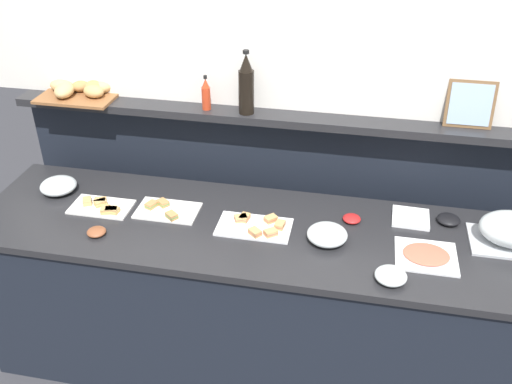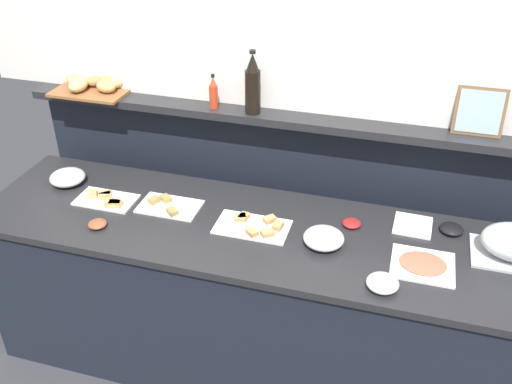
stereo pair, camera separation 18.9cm
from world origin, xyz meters
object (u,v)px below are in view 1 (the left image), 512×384
Objects in this scene: framed_picture at (470,104)px; napkin_stack at (411,218)px; cold_cuts_platter at (426,255)px; glass_bowl_large at (391,276)px; sandwich_platter_rear at (102,206)px; condiment_bowl_red at (96,232)px; wine_bottle_dark at (246,86)px; glass_bowl_extra at (58,186)px; hot_sauce_bottle at (206,95)px; serving_cloche at (512,231)px; condiment_bowl_teal at (352,219)px; bread_basket at (82,90)px; sandwich_platter_side at (166,210)px; glass_bowl_medium at (327,235)px; sandwich_platter_front at (256,226)px; condiment_bowl_dark at (449,219)px.

napkin_stack is at bearing -126.63° from framed_picture.
cold_cuts_platter is 0.24m from glass_bowl_large.
cold_cuts_platter is at bearing -3.04° from sandwich_platter_rear.
condiment_bowl_red is 0.98m from wine_bottle_dark.
glass_bowl_extra is (-1.80, 0.18, 0.02)m from cold_cuts_platter.
serving_cloche is at bearing -13.42° from hot_sauce_bottle.
napkin_stack is (0.27, 0.07, -0.01)m from condiment_bowl_teal.
condiment_bowl_red is 0.39× the size of framed_picture.
serving_cloche is 0.85× the size of bread_basket.
sandwich_platter_side is at bearing 174.42° from cold_cuts_platter.
glass_bowl_large reaches higher than sandwich_platter_side.
wine_bottle_dark is (-0.84, 0.23, 0.51)m from napkin_stack.
condiment_bowl_red is at bearing -71.81° from sandwich_platter_rear.
glass_bowl_medium is 1.06× the size of napkin_stack.
glass_bowl_extra is 0.58× the size of wine_bottle_dark.
condiment_bowl_red is 0.22× the size of bread_basket.
sandwich_platter_side is 0.60m from hot_sauce_bottle.
hot_sauce_bottle reaches higher than napkin_stack.
sandwich_platter_side is 1.75× the size of napkin_stack.
serving_cloche is 2.00× the size of napkin_stack.
glass_bowl_large is at bearing -145.41° from serving_cloche.
bread_basket is (-0.89, 0.03, -0.10)m from wine_bottle_dark.
hot_sauce_bottle is at bearing 46.07° from sandwich_platter_rear.
hot_sauce_bottle reaches higher than glass_bowl_large.
hot_sauce_bottle is (0.11, 0.40, 0.44)m from sandwich_platter_side.
framed_picture is at bearing 18.24° from sandwich_platter_side.
cold_cuts_platter is at bearing -29.79° from wine_bottle_dark.
glass_bowl_large reaches higher than sandwich_platter_rear.
cold_cuts_platter is 0.29m from napkin_stack.
sandwich_platter_side is 1.10m from glass_bowl_large.
glass_bowl_medium is at bearing -35.87° from hot_sauce_bottle.
sandwich_platter_rear is 0.87× the size of serving_cloche.
sandwich_platter_front is 0.69m from wine_bottle_dark.
serving_cloche is at bearing -9.96° from bread_basket.
glass_bowl_large is 1.83m from bread_basket.
glass_bowl_extra is 2.04m from framed_picture.
cold_cuts_platter is at bearing -5.82° from glass_bowl_extra.
wine_bottle_dark reaches higher than hot_sauce_bottle.
hot_sauce_bottle is (-1.46, 0.35, 0.38)m from serving_cloche.
framed_picture is (1.94, 0.02, 0.07)m from bread_basket.
bread_basket is at bearing 155.88° from glass_bowl_large.
glass_bowl_medium reaches higher than sandwich_platter_side.
cold_cuts_platter is 1.53× the size of napkin_stack.
cold_cuts_platter is 3.01× the size of condiment_bowl_red.
wine_bottle_dark is at bearing -2.24° from bread_basket.
serving_cloche is 3.93× the size of condiment_bowl_red.
sandwich_platter_rear is at bearing -145.54° from wine_bottle_dark.
condiment_bowl_red is (-0.70, -0.19, 0.00)m from sandwich_platter_front.
glass_bowl_large is 1.51× the size of condiment_bowl_red.
cold_cuts_platter is 2.45× the size of condiment_bowl_dark.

